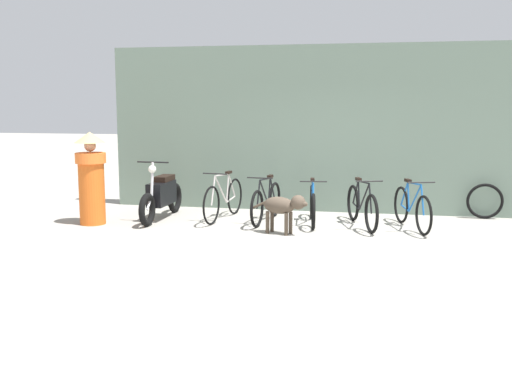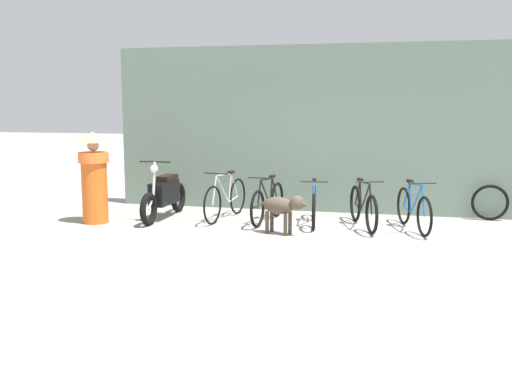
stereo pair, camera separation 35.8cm
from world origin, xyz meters
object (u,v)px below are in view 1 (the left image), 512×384
Objects in this scene: bicycle_2 at (312,205)px; bicycle_4 at (412,208)px; bicycle_3 at (362,207)px; bicycle_1 at (266,203)px; spare_tire_left at (485,201)px; person_in_robes at (91,176)px; bicycle_0 at (224,199)px; stray_dog at (283,206)px; motorcycle at (162,196)px.

bicycle_4 is at bearing 78.29° from bicycle_2.
bicycle_2 is at bearing -112.07° from bicycle_4.
bicycle_3 is 1.04× the size of bicycle_4.
bicycle_1 is 4.03m from spare_tire_left.
person_in_robes is at bearing -100.79° from bicycle_4.
bicycle_0 is 1.06× the size of bicycle_3.
bicycle_3 is at bearing 93.28° from bicycle_1.
bicycle_0 reaches higher than spare_tire_left.
stray_dog is at bearing -28.70° from bicycle_2.
stray_dog is at bearing -149.52° from spare_tire_left.
bicycle_3 is 2.55× the size of spare_tire_left.
bicycle_0 is 2.70× the size of spare_tire_left.
bicycle_1 reaches higher than stray_dog.
person_in_robes reaches higher than bicycle_4.
stray_dog is 0.60× the size of person_in_robes.
bicycle_0 is 4.80m from spare_tire_left.
bicycle_0 is at bearing 162.76° from person_in_robes.
bicycle_3 reaches higher than bicycle_2.
person_in_robes is at bearing -68.07° from bicycle_1.
person_in_robes is 2.46× the size of spare_tire_left.
bicycle_0 is at bearing -89.27° from bicycle_1.
bicycle_0 reaches higher than bicycle_1.
stray_dog is (1.27, -1.04, 0.09)m from bicycle_0.
bicycle_3 is (1.69, -0.10, -0.00)m from bicycle_1.
bicycle_4 is at bearing 147.47° from person_in_robes.
motorcycle is at bearing -168.44° from spare_tire_left.
bicycle_4 reaches higher than bicycle_1.
bicycle_4 is (3.33, -0.20, -0.02)m from bicycle_0.
bicycle_1 is 2.53m from bicycle_4.
bicycle_2 is 3.24m from spare_tire_left.
bicycle_1 is at bearing 92.34° from bicycle_0.
stray_dog is 1.48× the size of spare_tire_left.
person_in_robes is (-2.15, -0.89, 0.48)m from bicycle_0.
bicycle_3 is 1.04× the size of person_in_robes.
motorcycle is (-1.93, -0.12, 0.08)m from bicycle_1.
person_in_robes is at bearing -164.77° from spare_tire_left.
bicycle_4 reaches higher than spare_tire_left.
bicycle_1 is at bearing 155.50° from person_in_robes.
motorcycle is (-3.62, -0.02, 0.09)m from bicycle_3.
stray_dog is (-1.23, -0.85, 0.11)m from bicycle_3.
stray_dog is (2.39, -0.83, 0.03)m from motorcycle.
motorcycle reaches higher than bicycle_3.
person_in_robes is at bearing -55.76° from motorcycle.
bicycle_4 is at bearing 91.16° from motorcycle.
motorcycle is at bearing -107.79° from bicycle_4.
person_in_robes reaches higher than bicycle_1.
person_in_robes reaches higher than motorcycle.
person_in_robes reaches higher than spare_tire_left.
bicycle_0 is 1.10× the size of bicycle_4.
spare_tire_left is (1.37, 1.18, -0.02)m from bicycle_4.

